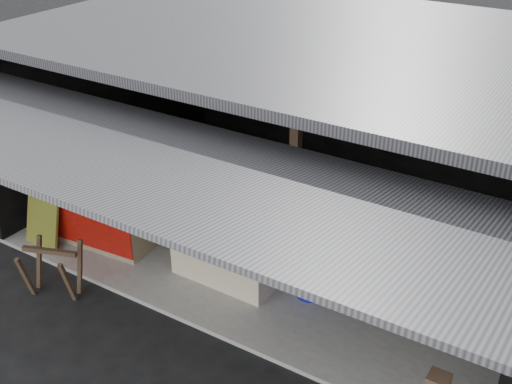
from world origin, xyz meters
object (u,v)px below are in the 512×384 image
Objects in this scene: banana_table at (231,248)px; water_barrel at (311,276)px; white_crate at (267,210)px; plastic_chair at (458,247)px; sawhorse at (52,266)px; neighbor_stall at (103,212)px.

water_barrel is (1.09, 0.16, -0.12)m from banana_table.
white_crate is (-0.08, 1.02, 0.06)m from banana_table.
water_barrel is at bearing -120.89° from plastic_chair.
banana_table is 1.83× the size of sawhorse.
white_crate is 1.15× the size of sawhorse.
white_crate is at bearing 143.68° from water_barrel.
neighbor_stall is 1.96× the size of sawhorse.
neighbor_stall is (-2.00, -0.29, 0.07)m from banana_table.
white_crate is at bearing 29.09° from neighbor_stall.
water_barrel is 0.62× the size of plastic_chair.
white_crate is 2.32m from neighbor_stall.
white_crate reaches higher than banana_table.
banana_table is 2.90m from plastic_chair.
water_barrel is at bearing 10.36° from sawhorse.
water_barrel is (3.09, 0.44, -0.19)m from neighbor_stall.
water_barrel is at bearing 8.80° from banana_table.
neighbor_stall reaches higher than water_barrel.
banana_table is 1.11m from water_barrel.
neighbor_stall reaches higher than sawhorse.
sawhorse is 0.89× the size of plastic_chair.
plastic_chair reaches higher than banana_table.
neighbor_stall is at bearing 83.58° from sawhorse.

